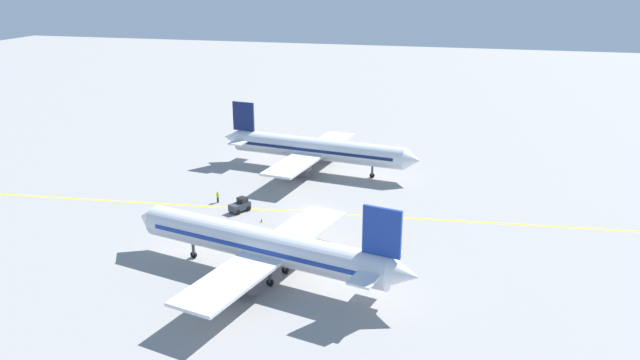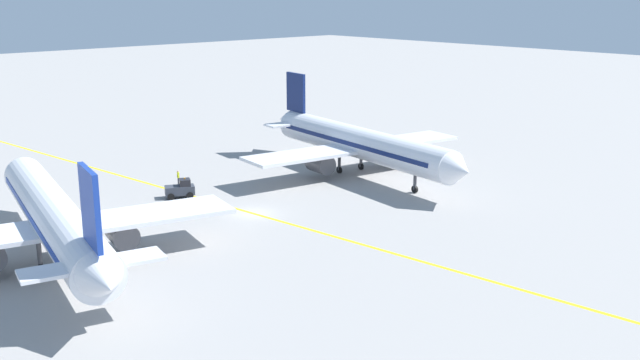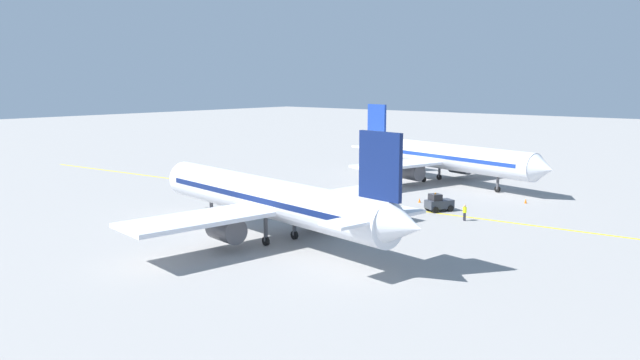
% 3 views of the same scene
% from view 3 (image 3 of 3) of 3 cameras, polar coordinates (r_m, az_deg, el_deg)
% --- Properties ---
extents(ground_plane, '(400.00, 400.00, 0.00)m').
position_cam_3_polar(ground_plane, '(73.63, 3.45, -2.10)').
color(ground_plane, gray).
extents(apron_yellow_centreline, '(11.61, 119.51, 0.01)m').
position_cam_3_polar(apron_yellow_centreline, '(73.63, 3.45, -2.10)').
color(apron_yellow_centreline, yellow).
rests_on(apron_yellow_centreline, ground).
extents(airplane_at_gate, '(28.46, 35.49, 10.60)m').
position_cam_3_polar(airplane_at_gate, '(56.24, -4.64, -1.74)').
color(airplane_at_gate, silver).
rests_on(airplane_at_gate, ground).
extents(airplane_adjacent_stand, '(28.44, 35.18, 10.60)m').
position_cam_3_polar(airplane_adjacent_stand, '(89.47, 10.93, 2.14)').
color(airplane_adjacent_stand, silver).
rests_on(airplane_adjacent_stand, ground).
extents(baggage_tug_dark, '(3.35, 2.77, 2.11)m').
position_cam_3_polar(baggage_tug_dark, '(69.94, 10.79, -2.08)').
color(baggage_tug_dark, '#333842').
rests_on(baggage_tug_dark, ground).
extents(ground_crew_worker, '(0.36, 0.52, 1.68)m').
position_cam_3_polar(ground_crew_worker, '(65.68, 13.08, -2.87)').
color(ground_crew_worker, '#23232D').
rests_on(ground_crew_worker, ground).
extents(traffic_cone_near_nose, '(0.32, 0.32, 0.55)m').
position_cam_3_polar(traffic_cone_near_nose, '(77.06, 18.29, -1.83)').
color(traffic_cone_near_nose, orange).
rests_on(traffic_cone_near_nose, ground).
extents(traffic_cone_mid_apron, '(0.32, 0.32, 0.55)m').
position_cam_3_polar(traffic_cone_mid_apron, '(74.59, 9.09, -1.84)').
color(traffic_cone_mid_apron, orange).
rests_on(traffic_cone_mid_apron, ground).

